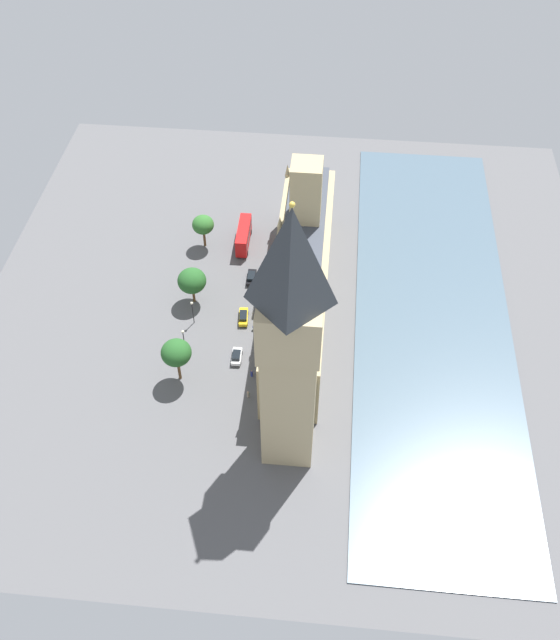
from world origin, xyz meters
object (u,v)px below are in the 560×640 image
(car_yellow_cab_leading, at_px, (243,317))
(car_black_midblock, at_px, (251,277))
(pedestrian_kerbside, at_px, (248,394))
(plane_tree_near_tower, at_px, (192,281))
(plane_tree_trailing, at_px, (176,353))
(parliament_building, at_px, (301,275))
(pedestrian_far_end, at_px, (254,327))
(car_white_corner, at_px, (237,356))
(street_lamp_slot_11, at_px, (184,338))
(clock_tower, at_px, (290,342))
(double_decker_bus_opposite_hall, at_px, (244,235))
(plane_tree_by_river_gate, at_px, (203,225))
(street_lamp_slot_10, at_px, (192,308))
(pedestrian_under_trees, at_px, (252,374))

(car_yellow_cab_leading, bearing_deg, car_black_midblock, 83.61)
(pedestrian_kerbside, bearing_deg, plane_tree_near_tower, 164.67)
(plane_tree_trailing, bearing_deg, car_yellow_cab_leading, -121.85)
(parliament_building, distance_m, pedestrian_far_end, 14.10)
(car_white_corner, bearing_deg, plane_tree_near_tower, 125.04)
(car_black_midblock, xyz_separation_m, street_lamp_slot_11, (10.23, 21.95, 3.94))
(plane_tree_trailing, bearing_deg, plane_tree_near_tower, -87.31)
(clock_tower, bearing_deg, car_yellow_cab_leading, -67.92)
(pedestrian_kerbside, bearing_deg, car_white_corner, 154.07)
(plane_tree_near_tower, height_order, plane_tree_trailing, plane_tree_trailing)
(double_decker_bus_opposite_hall, bearing_deg, pedestrian_far_end, -78.67)
(car_white_corner, relative_size, plane_tree_near_tower, 0.50)
(car_white_corner, distance_m, plane_tree_by_river_gate, 34.87)
(car_black_midblock, distance_m, street_lamp_slot_10, 17.16)
(pedestrian_kerbside, xyz_separation_m, street_lamp_slot_11, (13.40, -9.03, 4.10))
(double_decker_bus_opposite_hall, relative_size, street_lamp_slot_11, 1.50)
(clock_tower, distance_m, double_decker_bus_opposite_hall, 59.70)
(plane_tree_by_river_gate, bearing_deg, pedestrian_far_end, 120.23)
(car_yellow_cab_leading, bearing_deg, pedestrian_kerbside, -85.41)
(car_black_midblock, relative_size, street_lamp_slot_10, 0.78)
(car_white_corner, bearing_deg, car_yellow_cab_leading, 88.69)
(street_lamp_slot_10, bearing_deg, double_decker_bus_opposite_hall, -105.67)
(car_white_corner, height_order, plane_tree_near_tower, plane_tree_near_tower)
(car_yellow_cab_leading, xyz_separation_m, pedestrian_kerbside, (-3.38, 19.32, -0.16))
(clock_tower, height_order, pedestrian_kerbside, clock_tower)
(street_lamp_slot_11, bearing_deg, clock_tower, 139.39)
(clock_tower, xyz_separation_m, car_white_corner, (11.68, -18.44, -26.78))
(car_yellow_cab_leading, height_order, pedestrian_kerbside, car_yellow_cab_leading)
(clock_tower, height_order, double_decker_bus_opposite_hall, clock_tower)
(pedestrian_under_trees, bearing_deg, parliament_building, 134.61)
(double_decker_bus_opposite_hall, xyz_separation_m, street_lamp_slot_10, (7.01, 24.99, 1.58))
(plane_tree_by_river_gate, relative_size, street_lamp_slot_10, 1.36)
(pedestrian_under_trees, bearing_deg, street_lamp_slot_10, -157.60)
(car_black_midblock, bearing_deg, pedestrian_kerbside, -85.47)
(car_yellow_cab_leading, height_order, pedestrian_under_trees, car_yellow_cab_leading)
(car_white_corner, height_order, plane_tree_by_river_gate, plane_tree_by_river_gate)
(street_lamp_slot_10, bearing_deg, clock_tower, 128.58)
(car_black_midblock, distance_m, plane_tree_near_tower, 14.29)
(plane_tree_by_river_gate, bearing_deg, car_black_midblock, 139.19)
(plane_tree_trailing, height_order, street_lamp_slot_10, plane_tree_trailing)
(car_black_midblock, xyz_separation_m, pedestrian_under_trees, (-3.27, 26.01, -0.14))
(car_white_corner, relative_size, street_lamp_slot_11, 0.60)
(pedestrian_far_end, bearing_deg, car_black_midblock, -32.30)
(parliament_building, height_order, double_decker_bus_opposite_hall, parliament_building)
(parliament_building, bearing_deg, street_lamp_slot_10, 19.64)
(double_decker_bus_opposite_hall, xyz_separation_m, plane_tree_near_tower, (8.04, 18.90, 3.28))
(car_yellow_cab_leading, xyz_separation_m, street_lamp_slot_10, (9.95, 1.76, 3.32))
(clock_tower, bearing_deg, double_decker_bus_opposite_hall, -74.29)
(double_decker_bus_opposite_hall, bearing_deg, car_yellow_cab_leading, -83.45)
(car_yellow_cab_leading, bearing_deg, plane_tree_by_river_gate, 112.70)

